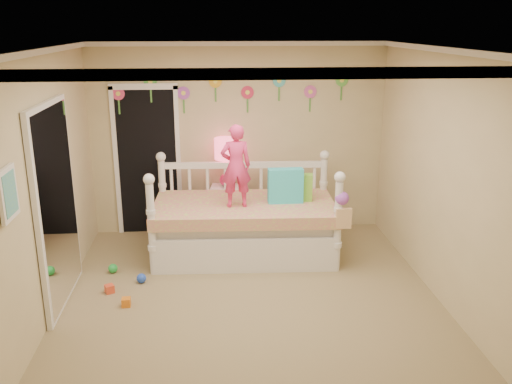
{
  "coord_description": "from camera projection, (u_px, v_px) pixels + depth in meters",
  "views": [
    {
      "loc": [
        -0.38,
        -5.13,
        2.82
      ],
      "look_at": [
        0.1,
        0.6,
        1.05
      ],
      "focal_mm": 38.49,
      "sensor_mm": 36.0,
      "label": 1
    }
  ],
  "objects": [
    {
      "name": "wall_picture",
      "position": [
        8.0,
        194.0,
        4.28
      ],
      "size": [
        0.05,
        0.34,
        0.42
      ],
      "primitive_type": "cube",
      "color": "white",
      "rests_on": "left_wall"
    },
    {
      "name": "pillow_turquoise",
      "position": [
        285.0,
        186.0,
        6.77
      ],
      "size": [
        0.43,
        0.15,
        0.43
      ],
      "primitive_type": "cube",
      "rotation": [
        0.0,
        0.0,
        0.0
      ],
      "color": "#26A7BF",
      "rests_on": "daybed"
    },
    {
      "name": "left_wall",
      "position": [
        41.0,
        191.0,
        5.21
      ],
      "size": [
        0.01,
        4.5,
        2.6
      ],
      "primitive_type": "cube",
      "color": "tan",
      "rests_on": "floor"
    },
    {
      "name": "table_lamp",
      "position": [
        226.0,
        155.0,
        7.36
      ],
      "size": [
        0.3,
        0.3,
        0.67
      ],
      "color": "#DD1D5B",
      "rests_on": "nightstand"
    },
    {
      "name": "hanging_bag",
      "position": [
        342.0,
        211.0,
        6.31
      ],
      "size": [
        0.2,
        0.16,
        0.36
      ],
      "primitive_type": null,
      "color": "beige",
      "rests_on": "daybed"
    },
    {
      "name": "right_wall",
      "position": [
        449.0,
        181.0,
        5.52
      ],
      "size": [
        0.01,
        4.5,
        2.6
      ],
      "primitive_type": "cube",
      "color": "tan",
      "rests_on": "floor"
    },
    {
      "name": "daybed",
      "position": [
        244.0,
        208.0,
        6.84
      ],
      "size": [
        2.33,
        1.32,
        1.24
      ],
      "primitive_type": null,
      "rotation": [
        0.0,
        0.0,
        -0.04
      ],
      "color": "white",
      "rests_on": "floor"
    },
    {
      "name": "mirror_closet",
      "position": [
        57.0,
        206.0,
        5.57
      ],
      "size": [
        0.07,
        1.3,
        2.1
      ],
      "primitive_type": "cube",
      "color": "white",
      "rests_on": "left_wall"
    },
    {
      "name": "closet_doorway",
      "position": [
        147.0,
        160.0,
        7.47
      ],
      "size": [
        0.9,
        0.04,
        2.07
      ],
      "primitive_type": "cube",
      "color": "black",
      "rests_on": "back_wall"
    },
    {
      "name": "floor",
      "position": [
        251.0,
        305.0,
        5.75
      ],
      "size": [
        4.0,
        4.5,
        0.01
      ],
      "primitive_type": "cube",
      "color": "#7F684C",
      "rests_on": "ground"
    },
    {
      "name": "crown_molding",
      "position": [
        251.0,
        52.0,
        4.99
      ],
      "size": [
        4.0,
        4.5,
        0.06
      ],
      "primitive_type": null,
      "color": "white",
      "rests_on": "ceiling"
    },
    {
      "name": "back_wall",
      "position": [
        239.0,
        139.0,
        7.51
      ],
      "size": [
        4.0,
        0.01,
        2.6
      ],
      "primitive_type": "cube",
      "color": "tan",
      "rests_on": "floor"
    },
    {
      "name": "child",
      "position": [
        236.0,
        166.0,
        6.53
      ],
      "size": [
        0.39,
        0.28,
        1.01
      ],
      "primitive_type": "imported",
      "rotation": [
        0.0,
        0.0,
        3.24
      ],
      "color": "#F33777",
      "rests_on": "daybed"
    },
    {
      "name": "ceiling",
      "position": [
        251.0,
        49.0,
        4.98
      ],
      "size": [
        4.0,
        4.5,
        0.01
      ],
      "primitive_type": "cube",
      "color": "white",
      "rests_on": "floor"
    },
    {
      "name": "pillow_lime",
      "position": [
        298.0,
        187.0,
        6.86
      ],
      "size": [
        0.37,
        0.19,
        0.34
      ],
      "primitive_type": "cube",
      "rotation": [
        0.0,
        0.0,
        -0.17
      ],
      "color": "#7DC63C",
      "rests_on": "daybed"
    },
    {
      "name": "flower_decals",
      "position": [
        232.0,
        93.0,
        7.3
      ],
      "size": [
        3.4,
        0.02,
        0.5
      ],
      "primitive_type": null,
      "color": "#B2668C",
      "rests_on": "back_wall"
    },
    {
      "name": "toy_scatter",
      "position": [
        113.0,
        292.0,
        5.89
      ],
      "size": [
        0.95,
        1.39,
        0.11
      ],
      "primitive_type": null,
      "rotation": [
        0.0,
        0.0,
        0.12
      ],
      "color": "#996666",
      "rests_on": "floor"
    },
    {
      "name": "nightstand",
      "position": [
        227.0,
        210.0,
        7.59
      ],
      "size": [
        0.45,
        0.37,
        0.69
      ],
      "primitive_type": "cube",
      "rotation": [
        0.0,
        0.0,
        -0.13
      ],
      "color": "white",
      "rests_on": "floor"
    }
  ]
}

